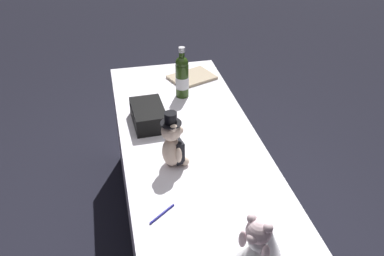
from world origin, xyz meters
The scene contains 8 objects.
ground_plane centered at (0.00, 0.00, 0.00)m, with size 12.00×12.00×0.00m, color black.
reception_table centered at (0.00, 0.00, 0.39)m, with size 2.01×0.73×0.78m, color white.
teddy_bear_groom centered at (-0.15, 0.12, 0.90)m, with size 0.14×0.13×0.30m.
teddy_bear_bride centered at (-0.81, -0.07, 0.88)m, with size 0.22×0.23×0.24m.
champagne_bottle centered at (0.52, -0.05, 0.92)m, with size 0.08×0.08×0.32m.
signing_pen centered at (-0.48, 0.24, 0.79)m, with size 0.10×0.13×0.01m.
gift_case_black centered at (0.25, 0.20, 0.83)m, with size 0.29×0.18×0.10m.
guestbook centered at (0.74, -0.16, 0.79)m, with size 0.21×0.28×0.02m, color tan.
Camera 1 is at (-1.79, 0.39, 2.08)m, focal length 40.04 mm.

